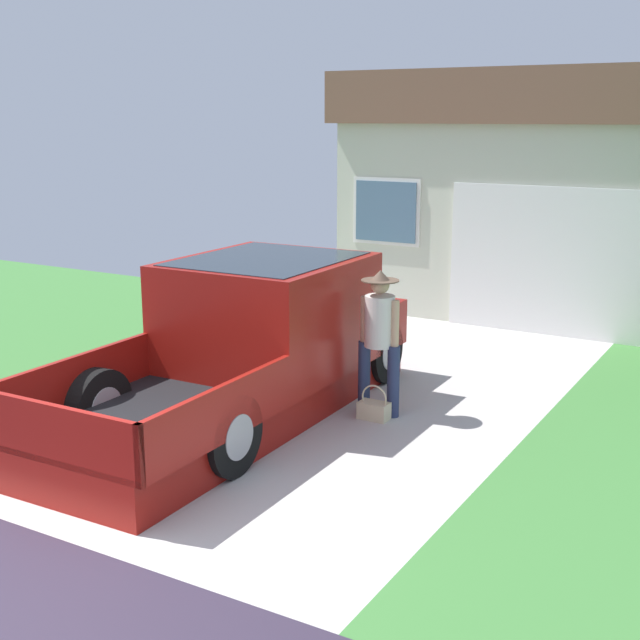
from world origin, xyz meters
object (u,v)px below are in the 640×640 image
Objects in this scene: person_with_hat at (379,331)px; house_with_garage at (636,188)px; pickup_truck at (257,342)px; handbag at (374,409)px.

person_with_hat is 8.16m from house_with_garage.
handbag is (1.36, 0.30, -0.67)m from pickup_truck.
pickup_truck is at bearing -106.42° from house_with_garage.
person_with_hat is at bearing 19.87° from pickup_truck.
house_with_garage is at bearing 82.03° from handbag.
handbag is (0.04, -0.19, -0.85)m from person_with_hat.
house_with_garage reaches higher than pickup_truck.
person_with_hat is at bearing -98.47° from house_with_garage.
pickup_truck is 1.42m from person_with_hat.
pickup_truck is at bearing 23.75° from person_with_hat.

